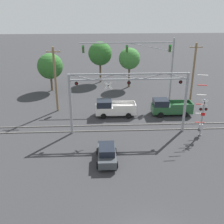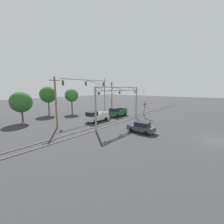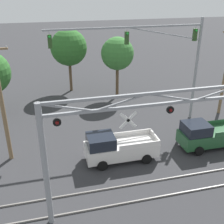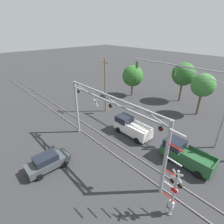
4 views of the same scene
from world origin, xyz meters
The scene contains 13 objects.
rail_track_near centered at (0.00, 15.72, 0.05)m, with size 80.00×0.08×0.10m, color gray.
rail_track_far centered at (0.00, 17.15, 0.05)m, with size 80.00×0.08×0.10m, color gray.
crossing_gantry centered at (-0.01, 15.43, 4.44)m, with size 12.74×0.30×6.78m.
crossing_signal_mast centered at (7.75, 14.22, 2.29)m, with size 1.50×0.35×6.88m.
traffic_signal_span centered at (3.91, 25.10, 6.24)m, with size 12.79×0.39×8.93m.
pickup_truck_lead centered at (-1.36, 20.08, 1.00)m, with size 5.03×2.12×2.09m.
pickup_truck_following centered at (5.81, 20.11, 1.00)m, with size 5.07×2.12×2.09m.
sedan_waiting centered at (-2.54, 9.63, 0.80)m, with size 1.91×4.02×1.61m.
utility_pole_left centered at (-8.67, 22.11, 4.34)m, with size 1.80×0.28×8.39m.
utility_pole_right centered at (10.17, 25.28, 4.26)m, with size 1.80×0.28×8.24m.
background_tree_beyond_span centered at (-10.68, 30.66, 3.95)m, with size 3.97×3.97×5.95m.
background_tree_far_left_verge centered at (1.83, 31.95, 4.71)m, with size 3.43×3.43×6.46m.
background_tree_far_right_verge centered at (-2.85, 35.03, 4.97)m, with size 4.00×4.00×6.99m.
Camera 1 is at (-3.14, -12.65, 14.35)m, focal length 45.00 mm.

